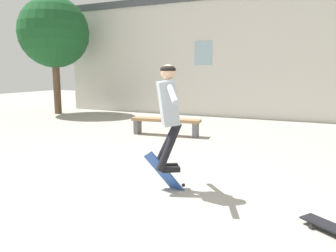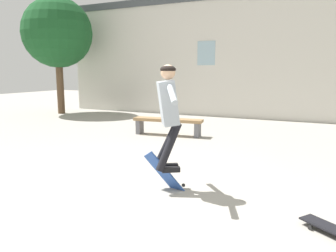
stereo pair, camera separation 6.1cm
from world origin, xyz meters
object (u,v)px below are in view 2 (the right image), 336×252
(park_bench, at_px, (168,123))
(skater, at_px, (168,108))
(tree_left, at_px, (57,33))
(skateboard_flipping, at_px, (166,176))

(park_bench, xyz_separation_m, skater, (1.81, -3.78, 0.86))
(tree_left, bearing_deg, skateboard_flipping, -38.18)
(skater, distance_m, skateboard_flipping, 1.00)
(park_bench, relative_size, skater, 1.27)
(tree_left, height_order, skateboard_flipping, tree_left)
(park_bench, height_order, skateboard_flipping, skateboard_flipping)
(tree_left, xyz_separation_m, skateboard_flipping, (7.81, -6.14, -3.04))
(skateboard_flipping, bearing_deg, skater, -48.61)
(park_bench, bearing_deg, skater, -71.19)
(park_bench, height_order, skater, skater)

